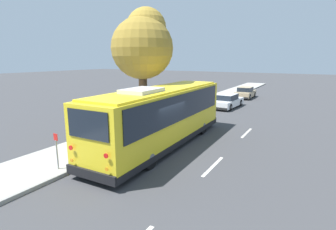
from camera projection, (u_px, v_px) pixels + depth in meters
The scene contains 12 objects.
ground_plane at pixel (157, 153), 12.99m from camera, with size 160.00×160.00×0.00m, color #3D3D3F.
sidewalk_slab at pixel (105, 141), 14.65m from camera, with size 80.00×3.09×0.15m, color #A3A099.
curb_strip at pixel (128, 145), 13.86m from camera, with size 80.00×0.14×0.15m, color gray.
shuttle_bus at pixel (163, 114), 13.77m from camera, with size 10.78×2.80×3.25m.
parked_sedan_white at pixel (227, 101), 24.89m from camera, with size 4.76×1.96×1.29m.
parked_sedan_tan at pixel (245, 93), 31.02m from camera, with size 4.23×1.82×1.30m.
street_tree at pixel (143, 45), 15.97m from camera, with size 3.77×3.77×7.50m.
sign_post_near at pixel (57, 151), 10.57m from camera, with size 0.06×0.22×1.50m.
sign_post_far at pixel (96, 139), 12.44m from camera, with size 0.06×0.22×1.34m.
fire_hydrant at pixel (194, 107), 22.03m from camera, with size 0.22×0.22×0.81m.
lane_stripe_mid at pixel (213, 166), 11.36m from camera, with size 2.40×0.14×0.01m, color silver.
lane_stripe_ahead at pixel (247, 133), 16.44m from camera, with size 2.40×0.14×0.01m, color silver.
Camera 1 is at (-10.40, -6.58, 4.57)m, focal length 28.00 mm.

